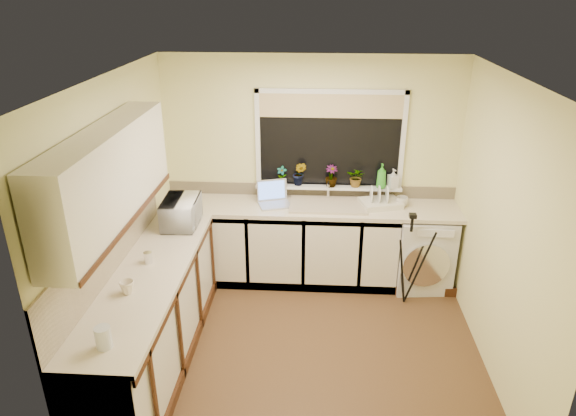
# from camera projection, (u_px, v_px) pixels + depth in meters

# --- Properties ---
(floor) EXTENTS (3.20, 3.20, 0.00)m
(floor) POSITION_uv_depth(u_px,v_px,m) (305.00, 345.00, 4.81)
(floor) COLOR brown
(floor) RESTS_ON ground
(ceiling) EXTENTS (3.20, 3.20, 0.00)m
(ceiling) POSITION_uv_depth(u_px,v_px,m) (309.00, 78.00, 3.84)
(ceiling) COLOR white
(ceiling) RESTS_ON ground
(wall_back) EXTENTS (3.20, 0.00, 3.20)m
(wall_back) POSITION_uv_depth(u_px,v_px,m) (311.00, 168.00, 5.70)
(wall_back) COLOR #ECE89D
(wall_back) RESTS_ON ground
(wall_front) EXTENTS (3.20, 0.00, 3.20)m
(wall_front) POSITION_uv_depth(u_px,v_px,m) (299.00, 339.00, 2.95)
(wall_front) COLOR #ECE89D
(wall_front) RESTS_ON ground
(wall_left) EXTENTS (0.00, 3.00, 3.00)m
(wall_left) POSITION_uv_depth(u_px,v_px,m) (120.00, 221.00, 4.42)
(wall_left) COLOR #ECE89D
(wall_left) RESTS_ON ground
(wall_right) EXTENTS (0.00, 3.00, 3.00)m
(wall_right) POSITION_uv_depth(u_px,v_px,m) (501.00, 232.00, 4.23)
(wall_right) COLOR #ECE89D
(wall_right) RESTS_ON ground
(base_cabinet_back) EXTENTS (2.55, 0.60, 0.86)m
(base_cabinet_back) POSITION_uv_depth(u_px,v_px,m) (280.00, 244.00, 5.76)
(base_cabinet_back) COLOR silver
(base_cabinet_back) RESTS_ON floor
(base_cabinet_left) EXTENTS (0.54, 2.40, 0.86)m
(base_cabinet_left) POSITION_uv_depth(u_px,v_px,m) (153.00, 321.00, 4.44)
(base_cabinet_left) COLOR silver
(base_cabinet_left) RESTS_ON floor
(worktop_back) EXTENTS (3.20, 0.60, 0.04)m
(worktop_back) POSITION_uv_depth(u_px,v_px,m) (309.00, 207.00, 5.56)
(worktop_back) COLOR beige
(worktop_back) RESTS_ON base_cabinet_back
(worktop_left) EXTENTS (0.60, 2.40, 0.04)m
(worktop_left) POSITION_uv_depth(u_px,v_px,m) (148.00, 275.00, 4.26)
(worktop_left) COLOR beige
(worktop_left) RESTS_ON base_cabinet_left
(upper_cabinet) EXTENTS (0.28, 1.90, 0.70)m
(upper_cabinet) POSITION_uv_depth(u_px,v_px,m) (109.00, 177.00, 3.77)
(upper_cabinet) COLOR silver
(upper_cabinet) RESTS_ON wall_left
(splashback_left) EXTENTS (0.02, 2.40, 0.45)m
(splashback_left) POSITION_uv_depth(u_px,v_px,m) (110.00, 248.00, 4.18)
(splashback_left) COLOR beige
(splashback_left) RESTS_ON wall_left
(splashback_back) EXTENTS (3.20, 0.02, 0.14)m
(splashback_back) POSITION_uv_depth(u_px,v_px,m) (310.00, 190.00, 5.79)
(splashback_back) COLOR beige
(splashback_back) RESTS_ON wall_back
(window_glass) EXTENTS (1.50, 0.02, 1.00)m
(window_glass) POSITION_uv_depth(u_px,v_px,m) (330.00, 140.00, 5.54)
(window_glass) COLOR black
(window_glass) RESTS_ON wall_back
(window_blind) EXTENTS (1.50, 0.02, 0.25)m
(window_blind) POSITION_uv_depth(u_px,v_px,m) (331.00, 106.00, 5.37)
(window_blind) COLOR tan
(window_blind) RESTS_ON wall_back
(windowsill) EXTENTS (1.60, 0.14, 0.03)m
(windowsill) POSITION_uv_depth(u_px,v_px,m) (328.00, 187.00, 5.70)
(windowsill) COLOR white
(windowsill) RESTS_ON wall_back
(sink) EXTENTS (0.82, 0.46, 0.03)m
(sink) POSITION_uv_depth(u_px,v_px,m) (328.00, 205.00, 5.54)
(sink) COLOR tan
(sink) RESTS_ON worktop_back
(faucet) EXTENTS (0.03, 0.03, 0.24)m
(faucet) POSITION_uv_depth(u_px,v_px,m) (328.00, 190.00, 5.66)
(faucet) COLOR silver
(faucet) RESTS_ON worktop_back
(washing_machine) EXTENTS (0.65, 0.63, 0.84)m
(washing_machine) POSITION_uv_depth(u_px,v_px,m) (421.00, 250.00, 5.64)
(washing_machine) COLOR silver
(washing_machine) RESTS_ON floor
(laptop) EXTENTS (0.40, 0.37, 0.25)m
(laptop) POSITION_uv_depth(u_px,v_px,m) (274.00, 198.00, 5.58)
(laptop) COLOR #A9AAB1
(laptop) RESTS_ON worktop_back
(kettle) EXTENTS (0.18, 0.18, 0.23)m
(kettle) POSITION_uv_depth(u_px,v_px,m) (180.00, 220.00, 4.94)
(kettle) COLOR white
(kettle) RESTS_ON worktop_left
(dish_rack) EXTENTS (0.48, 0.41, 0.06)m
(dish_rack) POSITION_uv_depth(u_px,v_px,m) (380.00, 203.00, 5.53)
(dish_rack) COLOR beige
(dish_rack) RESTS_ON worktop_back
(tripod) EXTENTS (0.52, 0.52, 1.02)m
(tripod) POSITION_uv_depth(u_px,v_px,m) (408.00, 259.00, 5.27)
(tripod) COLOR black
(tripod) RESTS_ON floor
(glass_jug) EXTENTS (0.11, 0.11, 0.15)m
(glass_jug) POSITION_uv_depth(u_px,v_px,m) (103.00, 337.00, 3.36)
(glass_jug) COLOR silver
(glass_jug) RESTS_ON worktop_left
(steel_jar) EXTENTS (0.07, 0.07, 0.10)m
(steel_jar) POSITION_uv_depth(u_px,v_px,m) (148.00, 258.00, 4.40)
(steel_jar) COLOR silver
(steel_jar) RESTS_ON worktop_left
(microwave) EXTENTS (0.35, 0.50, 0.27)m
(microwave) POSITION_uv_depth(u_px,v_px,m) (181.00, 212.00, 5.06)
(microwave) COLOR white
(microwave) RESTS_ON worktop_left
(plant_a) EXTENTS (0.12, 0.09, 0.21)m
(plant_a) POSITION_uv_depth(u_px,v_px,m) (282.00, 176.00, 5.67)
(plant_a) COLOR #999999
(plant_a) RESTS_ON windowsill
(plant_b) EXTENTS (0.17, 0.15, 0.27)m
(plant_b) POSITION_uv_depth(u_px,v_px,m) (300.00, 174.00, 5.65)
(plant_b) COLOR #999999
(plant_b) RESTS_ON windowsill
(plant_c) EXTENTS (0.17, 0.17, 0.24)m
(plant_c) POSITION_uv_depth(u_px,v_px,m) (331.00, 176.00, 5.62)
(plant_c) COLOR #999999
(plant_c) RESTS_ON windowsill
(plant_d) EXTENTS (0.25, 0.23, 0.22)m
(plant_d) POSITION_uv_depth(u_px,v_px,m) (357.00, 177.00, 5.62)
(plant_d) COLOR #999999
(plant_d) RESTS_ON windowsill
(soap_bottle_green) EXTENTS (0.11, 0.11, 0.27)m
(soap_bottle_green) POSITION_uv_depth(u_px,v_px,m) (382.00, 176.00, 5.57)
(soap_bottle_green) COLOR green
(soap_bottle_green) RESTS_ON windowsill
(soap_bottle_clear) EXTENTS (0.12, 0.13, 0.21)m
(soap_bottle_clear) POSITION_uv_depth(u_px,v_px,m) (393.00, 179.00, 5.59)
(soap_bottle_clear) COLOR #999999
(soap_bottle_clear) RESTS_ON windowsill
(cup_back) EXTENTS (0.18, 0.18, 0.11)m
(cup_back) POSITION_uv_depth(u_px,v_px,m) (402.00, 202.00, 5.52)
(cup_back) COLOR beige
(cup_back) RESTS_ON worktop_back
(cup_left) EXTENTS (0.14, 0.14, 0.10)m
(cup_left) POSITION_uv_depth(u_px,v_px,m) (127.00, 287.00, 3.96)
(cup_left) COLOR beige
(cup_left) RESTS_ON worktop_left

